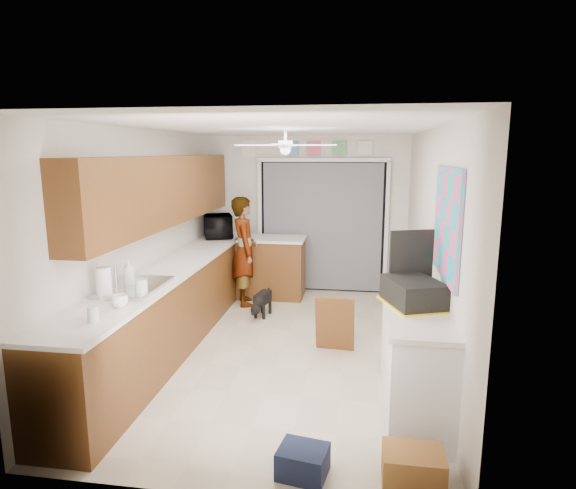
{
  "coord_description": "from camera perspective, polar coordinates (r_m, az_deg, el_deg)",
  "views": [
    {
      "loc": [
        0.84,
        -5.21,
        2.25
      ],
      "look_at": [
        0.0,
        0.4,
        1.15
      ],
      "focal_mm": 30.0,
      "sensor_mm": 36.0,
      "label": 1
    }
  ],
  "objects": [
    {
      "name": "floor",
      "position": [
        5.74,
        -0.6,
        -12.11
      ],
      "size": [
        5.0,
        5.0,
        0.0
      ],
      "primitive_type": "plane",
      "color": "#B8AB94",
      "rests_on": "ground"
    },
    {
      "name": "ceiling",
      "position": [
        5.29,
        -0.66,
        13.67
      ],
      "size": [
        5.0,
        5.0,
        0.0
      ],
      "primitive_type": "plane",
      "rotation": [
        3.14,
        0.0,
        0.0
      ],
      "color": "white",
      "rests_on": "ground"
    },
    {
      "name": "wall_back",
      "position": [
        7.82,
        2.28,
        3.61
      ],
      "size": [
        3.2,
        0.0,
        3.2
      ],
      "primitive_type": "plane",
      "rotation": [
        1.57,
        0.0,
        0.0
      ],
      "color": "beige",
      "rests_on": "ground"
    },
    {
      "name": "wall_front",
      "position": [
        3.01,
        -8.29,
        -8.54
      ],
      "size": [
        3.2,
        0.0,
        3.2
      ],
      "primitive_type": "plane",
      "rotation": [
        -1.57,
        0.0,
        0.0
      ],
      "color": "beige",
      "rests_on": "ground"
    },
    {
      "name": "wall_left",
      "position": [
        5.84,
        -16.32,
        0.67
      ],
      "size": [
        0.0,
        5.0,
        5.0
      ],
      "primitive_type": "plane",
      "rotation": [
        1.57,
        0.0,
        1.57
      ],
      "color": "beige",
      "rests_on": "ground"
    },
    {
      "name": "wall_right",
      "position": [
        5.36,
        16.5,
        -0.24
      ],
      "size": [
        0.0,
        5.0,
        5.0
      ],
      "primitive_type": "plane",
      "rotation": [
        1.57,
        0.0,
        -1.57
      ],
      "color": "beige",
      "rests_on": "ground"
    },
    {
      "name": "left_base_cabinets",
      "position": [
        5.92,
        -13.24,
        -7.05
      ],
      "size": [
        0.6,
        4.8,
        0.9
      ],
      "primitive_type": "cube",
      "color": "brown",
      "rests_on": "floor"
    },
    {
      "name": "left_countertop",
      "position": [
        5.79,
        -13.35,
        -2.62
      ],
      "size": [
        0.62,
        4.8,
        0.04
      ],
      "primitive_type": "cube",
      "color": "white",
      "rests_on": "left_base_cabinets"
    },
    {
      "name": "upper_cabinets",
      "position": [
        5.89,
        -14.37,
        6.25
      ],
      "size": [
        0.32,
        4.0,
        0.8
      ],
      "primitive_type": "cube",
      "color": "brown",
      "rests_on": "wall_left"
    },
    {
      "name": "sink_basin",
      "position": [
        4.9,
        -17.7,
        -4.9
      ],
      "size": [
        0.5,
        0.76,
        0.06
      ],
      "primitive_type": "cube",
      "color": "silver",
      "rests_on": "left_countertop"
    },
    {
      "name": "faucet",
      "position": [
        4.96,
        -19.74,
        -3.7
      ],
      "size": [
        0.03,
        0.03,
        0.22
      ],
      "primitive_type": "cylinder",
      "color": "silver",
      "rests_on": "left_countertop"
    },
    {
      "name": "peninsula_base",
      "position": [
        7.56,
        -1.96,
        -2.82
      ],
      "size": [
        1.0,
        0.6,
        0.9
      ],
      "primitive_type": "cube",
      "color": "brown",
      "rests_on": "floor"
    },
    {
      "name": "peninsula_top",
      "position": [
        7.46,
        -1.98,
        0.69
      ],
      "size": [
        1.04,
        0.64,
        0.04
      ],
      "primitive_type": "cube",
      "color": "white",
      "rests_on": "peninsula_base"
    },
    {
      "name": "back_opening_recess",
      "position": [
        7.8,
        4.07,
        2.09
      ],
      "size": [
        2.0,
        0.06,
        2.1
      ],
      "primitive_type": "cube",
      "color": "black",
      "rests_on": "wall_back"
    },
    {
      "name": "curtain_panel",
      "position": [
        7.76,
        4.05,
        2.04
      ],
      "size": [
        1.9,
        0.03,
        2.05
      ],
      "primitive_type": "cube",
      "color": "slate",
      "rests_on": "wall_back"
    },
    {
      "name": "door_trim_left",
      "position": [
        7.91,
        -3.33,
        2.22
      ],
      "size": [
        0.06,
        0.04,
        2.1
      ],
      "primitive_type": "cube",
      "color": "white",
      "rests_on": "wall_back"
    },
    {
      "name": "door_trim_right",
      "position": [
        7.76,
        11.59,
        1.84
      ],
      "size": [
        0.06,
        0.04,
        2.1
      ],
      "primitive_type": "cube",
      "color": "white",
      "rests_on": "wall_back"
    },
    {
      "name": "door_trim_head",
      "position": [
        7.68,
        4.17,
        9.97
      ],
      "size": [
        2.1,
        0.04,
        0.06
      ],
      "primitive_type": "cube",
      "color": "white",
      "rests_on": "wall_back"
    },
    {
      "name": "header_frame_1",
      "position": [
        7.76,
        0.45,
        11.33
      ],
      "size": [
        0.22,
        0.02,
        0.22
      ],
      "primitive_type": "cube",
      "color": "#4C9ACD",
      "rests_on": "wall_back"
    },
    {
      "name": "header_frame_2",
      "position": [
        7.72,
        3.07,
        11.32
      ],
      "size": [
        0.22,
        0.02,
        0.22
      ],
      "primitive_type": "cube",
      "color": "#DE537A",
      "rests_on": "wall_back"
    },
    {
      "name": "header_frame_3",
      "position": [
        7.69,
        6.09,
        11.28
      ],
      "size": [
        0.22,
        0.02,
        0.22
      ],
      "primitive_type": "cube",
      "color": "#61AA6F",
      "rests_on": "wall_back"
    },
    {
      "name": "header_frame_4",
      "position": [
        7.69,
        9.13,
        11.2
      ],
      "size": [
        0.22,
        0.02,
        0.22
      ],
      "primitive_type": "cube",
      "color": "silver",
      "rests_on": "wall_back"
    },
    {
      "name": "route66_sign",
      "position": [
        7.89,
        -4.69,
        11.29
      ],
      "size": [
        0.22,
        0.02,
        0.26
      ],
      "primitive_type": "cube",
      "color": "silver",
      "rests_on": "wall_back"
    },
    {
      "name": "right_counter_base",
      "position": [
        4.43,
        14.77,
        -13.4
      ],
      "size": [
        0.5,
        1.4,
        0.9
      ],
      "primitive_type": "cube",
      "color": "white",
      "rests_on": "floor"
    },
    {
      "name": "right_counter_top",
      "position": [
        4.26,
        14.94,
        -7.62
      ],
      "size": [
        0.54,
        1.44,
        0.04
      ],
      "primitive_type": "cube",
      "color": "white",
      "rests_on": "right_counter_base"
    },
    {
      "name": "abstract_painting",
      "position": [
        4.32,
        18.3,
        2.43
      ],
      "size": [
        0.03,
        1.15,
        0.95
      ],
      "primitive_type": "cube",
      "color": "#DE518E",
      "rests_on": "wall_right"
    },
    {
      "name": "ceiling_fan",
      "position": [
        5.48,
        -0.32,
        11.7
      ],
      "size": [
        1.14,
        1.14,
        0.24
      ],
      "primitive_type": "cube",
      "color": "white",
      "rests_on": "ceiling"
    },
    {
      "name": "microwave",
      "position": [
        7.54,
        -8.26,
        2.16
      ],
      "size": [
        0.61,
        0.73,
        0.34
      ],
      "primitive_type": "imported",
      "rotation": [
        0.0,
        0.0,
        1.94
      ],
      "color": "black",
      "rests_on": "left_countertop"
    },
    {
      "name": "soap_bottle",
      "position": [
        4.92,
        -18.35,
        -3.23
      ],
      "size": [
        0.12,
        0.12,
        0.3
      ],
      "primitive_type": "imported",
      "rotation": [
        0.0,
        0.0,
        0.07
      ],
      "color": "silver",
      "rests_on": "left_countertop"
    },
    {
      "name": "cup",
      "position": [
        4.38,
        -19.34,
        -6.33
      ],
      "size": [
        0.18,
        0.18,
        0.11
      ],
      "primitive_type": "imported",
      "rotation": [
        0.0,
        0.0,
        -0.37
      ],
      "color": "white",
      "rests_on": "left_countertop"
    },
    {
      "name": "jar_a",
      "position": [
        4.63,
        -16.99,
        -4.92
      ],
      "size": [
        0.14,
        0.14,
        0.16
      ],
      "primitive_type": "cylinder",
      "rotation": [
        0.0,
        0.0,
        -0.22
      ],
      "color": "silver",
      "rests_on": "left_countertop"
    },
    {
      "name": "jar_b",
      "position": [
        4.08,
        -22.11,
        -7.67
      ],
      "size": [
        0.09,
        0.09,
        0.13
      ],
      "primitive_type": "cylinder",
      "rotation": [
        0.0,
        0.0,
        -0.02
      ],
      "color": "silver",
      "rests_on": "left_countertop"
    },
    {
      "name": "paper_towel_roll",
      "position": [
        4.66,
        -20.98,
        -4.27
      ],
      "size": [
        0.18,
        0.18,
        0.29
      ],
      "primitive_type": "cylinder",
      "rotation": [
        0.0,
        0.0,
        -0.42
      ],
      "color": "white",
      "rests_on": "left_countertop"
    },
    {
      "name": "suitcase",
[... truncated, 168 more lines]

